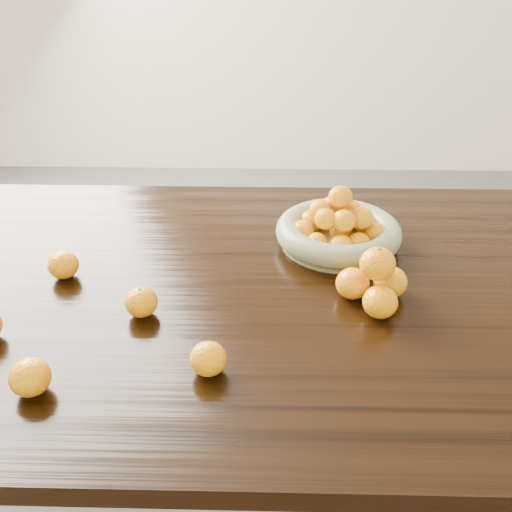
{
  "coord_description": "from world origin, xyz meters",
  "views": [
    {
      "loc": [
        0.03,
        -0.99,
        1.41
      ],
      "look_at": [
        0.0,
        -0.02,
        0.83
      ],
      "focal_mm": 40.0,
      "sensor_mm": 36.0,
      "label": 1
    }
  ],
  "objects_px": {
    "orange_pyramid": "(375,282)",
    "dining_table": "(254,319)",
    "loose_orange_0": "(141,302)",
    "fruit_bowl": "(338,230)"
  },
  "relations": [
    {
      "from": "loose_orange_0",
      "to": "dining_table",
      "type": "bearing_deg",
      "value": 27.69
    },
    {
      "from": "orange_pyramid",
      "to": "dining_table",
      "type": "bearing_deg",
      "value": 166.13
    },
    {
      "from": "dining_table",
      "to": "loose_orange_0",
      "type": "height_order",
      "value": "loose_orange_0"
    },
    {
      "from": "orange_pyramid",
      "to": "fruit_bowl",
      "type": "bearing_deg",
      "value": 101.61
    },
    {
      "from": "dining_table",
      "to": "fruit_bowl",
      "type": "height_order",
      "value": "fruit_bowl"
    },
    {
      "from": "fruit_bowl",
      "to": "loose_orange_0",
      "type": "xyz_separation_m",
      "value": [
        -0.4,
        -0.28,
        -0.01
      ]
    },
    {
      "from": "dining_table",
      "to": "loose_orange_0",
      "type": "relative_size",
      "value": 31.87
    },
    {
      "from": "dining_table",
      "to": "orange_pyramid",
      "type": "relative_size",
      "value": 13.92
    },
    {
      "from": "dining_table",
      "to": "fruit_bowl",
      "type": "xyz_separation_m",
      "value": [
        0.19,
        0.17,
        0.13
      ]
    },
    {
      "from": "fruit_bowl",
      "to": "loose_orange_0",
      "type": "bearing_deg",
      "value": -144.69
    }
  ]
}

